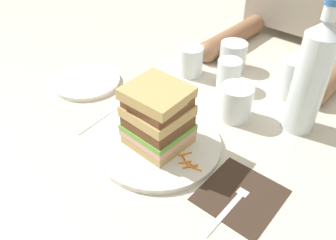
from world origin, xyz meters
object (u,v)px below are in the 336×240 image
(empty_tumbler_3, at_px, (233,56))
(empty_tumbler_0, at_px, (229,74))
(napkin_dark, at_px, (240,195))
(water_bottle, at_px, (311,77))
(knife, at_px, (107,113))
(empty_tumbler_1, at_px, (191,61))
(side_plate, at_px, (87,82))
(main_plate, at_px, (158,144))
(juice_glass, at_px, (235,104))
(empty_tumbler_2, at_px, (293,79))
(fork, at_px, (234,201))
(sandwich, at_px, (158,117))

(empty_tumbler_3, bearing_deg, empty_tumbler_0, -62.74)
(napkin_dark, xyz_separation_m, water_bottle, (-0.01, 0.25, 0.13))
(knife, xyz_separation_m, empty_tumbler_3, (0.10, 0.38, 0.04))
(empty_tumbler_1, height_order, side_plate, empty_tumbler_1)
(main_plate, xyz_separation_m, juice_glass, (0.06, 0.19, 0.03))
(main_plate, xyz_separation_m, water_bottle, (0.19, 0.26, 0.12))
(knife, relative_size, empty_tumbler_1, 2.53)
(water_bottle, xyz_separation_m, empty_tumbler_2, (-0.07, 0.10, -0.08))
(knife, bearing_deg, napkin_dark, -0.08)
(empty_tumbler_3, bearing_deg, knife, -104.73)
(empty_tumbler_0, height_order, empty_tumbler_2, empty_tumbler_2)
(fork, bearing_deg, sandwich, 174.11)
(water_bottle, xyz_separation_m, empty_tumbler_1, (-0.32, 0.02, -0.09))
(napkin_dark, height_order, side_plate, side_plate)
(main_plate, height_order, knife, main_plate)
(main_plate, height_order, water_bottle, water_bottle)
(juice_glass, distance_m, empty_tumbler_0, 0.13)
(napkin_dark, relative_size, empty_tumbler_2, 1.41)
(fork, xyz_separation_m, water_bottle, (-0.01, 0.28, 0.12))
(empty_tumbler_1, bearing_deg, water_bottle, -3.67)
(napkin_dark, xyz_separation_m, side_plate, (-0.51, 0.05, 0.00))
(main_plate, xyz_separation_m, fork, (0.20, -0.02, -0.00))
(fork, bearing_deg, empty_tumbler_0, 125.58)
(sandwich, bearing_deg, juice_glass, 72.16)
(knife, relative_size, juice_glass, 2.47)
(water_bottle, bearing_deg, side_plate, -158.04)
(juice_glass, bearing_deg, knife, -140.74)
(napkin_dark, distance_m, empty_tumbler_3, 0.47)
(napkin_dark, relative_size, fork, 0.84)
(main_plate, xyz_separation_m, napkin_dark, (0.20, 0.00, -0.00))
(knife, bearing_deg, juice_glass, 39.26)
(empty_tumbler_2, bearing_deg, knife, -128.78)
(sandwich, distance_m, empty_tumbler_3, 0.39)
(napkin_dark, distance_m, empty_tumbler_2, 0.37)
(sandwich, distance_m, side_plate, 0.32)
(knife, height_order, empty_tumbler_1, empty_tumbler_1)
(main_plate, height_order, empty_tumbler_0, empty_tumbler_0)
(main_plate, bearing_deg, empty_tumbler_2, 71.94)
(empty_tumbler_0, xyz_separation_m, empty_tumbler_3, (-0.05, 0.09, 0.00))
(main_plate, xyz_separation_m, empty_tumbler_1, (-0.14, 0.28, 0.03))
(water_bottle, bearing_deg, empty_tumbler_2, 123.76)
(napkin_dark, bearing_deg, side_plate, 174.17)
(napkin_dark, xyz_separation_m, empty_tumbler_3, (-0.27, 0.38, 0.04))
(napkin_dark, bearing_deg, juice_glass, 126.09)
(sandwich, xyz_separation_m, empty_tumbler_3, (-0.07, 0.38, -0.04))
(water_bottle, bearing_deg, sandwich, -126.34)
(empty_tumbler_3, distance_m, side_plate, 0.41)
(empty_tumbler_1, xyz_separation_m, side_plate, (-0.18, -0.22, -0.03))
(fork, relative_size, empty_tumbler_1, 2.09)
(juice_glass, relative_size, water_bottle, 0.28)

